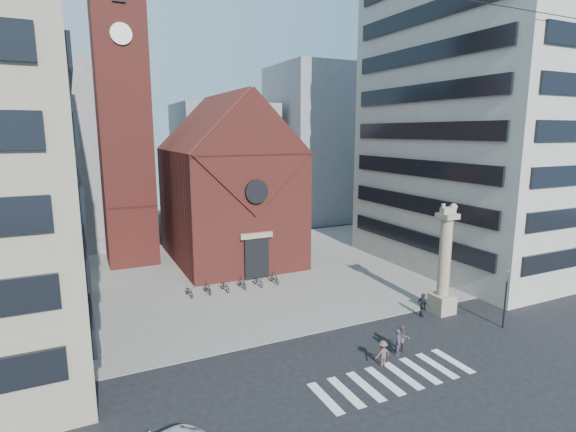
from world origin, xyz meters
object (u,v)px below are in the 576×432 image
(lion_column, at_px, (444,270))
(traffic_light, at_px, (506,298))
(pedestrian_2, at_px, (423,305))
(pedestrian_0, at_px, (399,342))
(pedestrian_1, at_px, (403,339))
(scooter_0, at_px, (189,291))

(lion_column, bearing_deg, traffic_light, -63.54)
(pedestrian_2, bearing_deg, pedestrian_0, 126.27)
(pedestrian_0, bearing_deg, pedestrian_2, -2.68)
(pedestrian_1, height_order, scooter_0, pedestrian_1)
(pedestrian_0, height_order, pedestrian_2, pedestrian_2)
(pedestrian_2, distance_m, scooter_0, 19.17)
(lion_column, distance_m, pedestrian_0, 8.81)
(lion_column, xyz_separation_m, traffic_light, (1.99, -4.00, -1.17))
(pedestrian_0, bearing_deg, lion_column, -10.26)
(traffic_light, distance_m, pedestrian_0, 9.55)
(scooter_0, bearing_deg, pedestrian_0, -65.44)
(pedestrian_1, distance_m, scooter_0, 18.56)
(scooter_0, bearing_deg, traffic_light, -46.47)
(lion_column, distance_m, pedestrian_1, 8.40)
(lion_column, height_order, pedestrian_2, lion_column)
(traffic_light, relative_size, pedestrian_0, 2.51)
(traffic_light, height_order, pedestrian_2, traffic_light)
(lion_column, height_order, traffic_light, lion_column)
(lion_column, xyz_separation_m, pedestrian_0, (-7.45, -3.92, -2.60))
(pedestrian_1, height_order, pedestrian_2, pedestrian_2)
(pedestrian_2, bearing_deg, scooter_0, 52.74)
(lion_column, height_order, pedestrian_1, lion_column)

